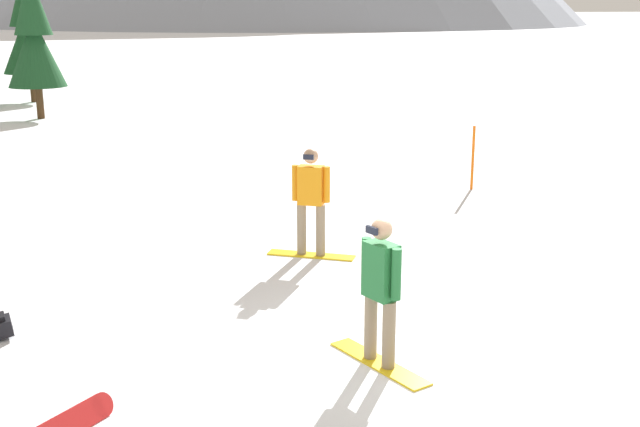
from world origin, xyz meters
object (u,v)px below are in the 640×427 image
Objects in this scene: trail_marker_pole at (473,158)px; pine_tree_slender at (34,39)px; pine_tree_twin at (28,30)px; snowboarder_midground at (311,200)px; snowboarder_foreground at (380,289)px.

trail_marker_pole is 0.27× the size of pine_tree_slender.
trail_marker_pole is 22.79m from pine_tree_twin.
snowboarder_midground is at bearing -73.95° from pine_tree_slender.
pine_tree_slender reaches higher than snowboarder_foreground.
pine_tree_slender is at bearing 106.05° from snowboarder_midground.
snowboarder_foreground is 0.32× the size of pine_tree_twin.
pine_tree_slender is 5.49m from pine_tree_twin.
snowboarder_foreground is 1.21× the size of trail_marker_pole.
pine_tree_slender is at bearing 102.52° from snowboarder_foreground.
pine_tree_twin is at bearing 96.13° from pine_tree_slender.
trail_marker_pole is 0.26× the size of pine_tree_twin.
snowboarder_midground is at bearing -141.36° from trail_marker_pole.
snowboarder_foreground reaches higher than trail_marker_pole.
pine_tree_twin reaches higher than trail_marker_pole.
snowboarder_midground is at bearing 86.04° from snowboarder_foreground.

